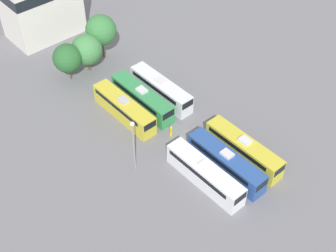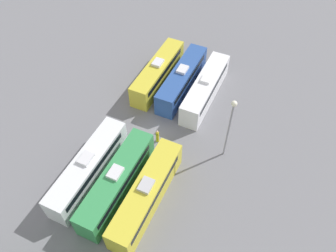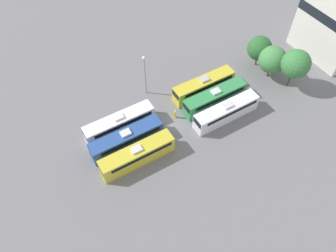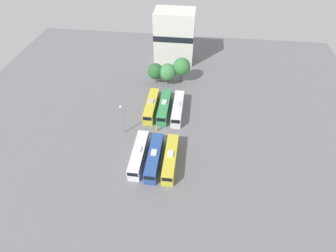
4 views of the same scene
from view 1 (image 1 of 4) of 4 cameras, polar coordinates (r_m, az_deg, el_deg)
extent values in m
plane|color=slate|center=(66.14, 1.60, -1.24)|extent=(109.69, 109.69, 0.00)
cube|color=white|center=(59.51, 4.51, -5.91)|extent=(2.45, 11.82, 3.06)
cube|color=black|center=(59.00, 4.35, -5.22)|extent=(2.49, 10.05, 0.67)
cube|color=black|center=(56.55, 8.81, -8.74)|extent=(2.15, 0.08, 1.07)
cube|color=white|center=(58.22, 4.60, -4.83)|extent=(1.20, 1.60, 0.35)
cube|color=#284C93|center=(61.08, 7.08, -4.47)|extent=(2.45, 11.82, 3.06)
cube|color=black|center=(60.58, 6.95, -3.79)|extent=(2.49, 10.05, 0.67)
cube|color=black|center=(58.24, 11.39, -7.13)|extent=(2.15, 0.08, 1.07)
cube|color=silver|center=(59.82, 7.22, -3.39)|extent=(1.20, 1.60, 0.35)
cube|color=gold|center=(63.01, 9.20, -2.84)|extent=(2.45, 11.82, 3.06)
cube|color=black|center=(62.53, 9.09, -2.17)|extent=(2.49, 10.05, 0.67)
cube|color=black|center=(60.26, 13.46, -5.32)|extent=(2.15, 0.08, 1.07)
cube|color=silver|center=(61.80, 9.38, -1.76)|extent=(1.20, 1.60, 0.35)
cube|color=gold|center=(68.29, -5.37, 2.08)|extent=(2.45, 11.82, 3.06)
cube|color=black|center=(67.92, -5.56, 2.73)|extent=(2.49, 10.05, 0.67)
cube|color=black|center=(64.23, -2.21, 0.02)|extent=(2.15, 0.08, 1.07)
cube|color=#B2B2B7|center=(67.17, -5.46, 3.16)|extent=(1.20, 1.60, 0.35)
cube|color=#338C4C|center=(69.79, -3.16, 3.32)|extent=(2.45, 11.82, 3.06)
cube|color=black|center=(69.43, -3.34, 3.96)|extent=(2.49, 10.05, 0.67)
cube|color=black|center=(65.82, 0.05, 1.38)|extent=(2.15, 0.08, 1.07)
cube|color=silver|center=(68.69, -3.22, 4.40)|extent=(1.20, 1.60, 0.35)
cube|color=silver|center=(71.38, -0.86, 4.47)|extent=(2.45, 11.82, 3.06)
cube|color=black|center=(71.02, -1.02, 5.11)|extent=(2.49, 10.05, 0.67)
cube|color=black|center=(67.51, 2.41, 2.64)|extent=(2.15, 0.08, 1.07)
cube|color=silver|center=(70.31, -0.87, 5.55)|extent=(1.20, 1.60, 0.35)
cylinder|color=gold|center=(65.63, 0.36, -0.68)|extent=(0.36, 0.36, 1.60)
sphere|color=tan|center=(64.98, 0.37, -0.10)|extent=(0.24, 0.24, 0.24)
cylinder|color=gray|center=(59.20, -4.18, -2.67)|extent=(0.20, 0.20, 7.96)
sphere|color=#EAE5C6|center=(56.26, -4.39, 0.25)|extent=(0.60, 0.60, 0.60)
cylinder|color=brown|center=(76.90, -11.86, 6.41)|extent=(0.32, 0.32, 2.36)
sphere|color=#28602D|center=(75.27, -12.16, 8.09)|extent=(4.61, 4.61, 4.61)
cylinder|color=brown|center=(78.32, -9.63, 7.45)|extent=(0.51, 0.51, 2.17)
sphere|color=#428447|center=(76.69, -9.88, 9.16)|extent=(5.03, 5.03, 5.03)
cylinder|color=brown|center=(80.56, -7.93, 9.38)|extent=(0.36, 0.36, 3.45)
sphere|color=#387A3D|center=(78.65, -8.18, 11.49)|extent=(5.12, 5.12, 5.12)
camera|label=2|loc=(61.51, -23.00, 25.44)|focal=35.00mm
camera|label=3|loc=(63.12, 41.56, 32.26)|focal=35.00mm
camera|label=4|loc=(40.84, 67.91, 16.68)|focal=28.00mm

